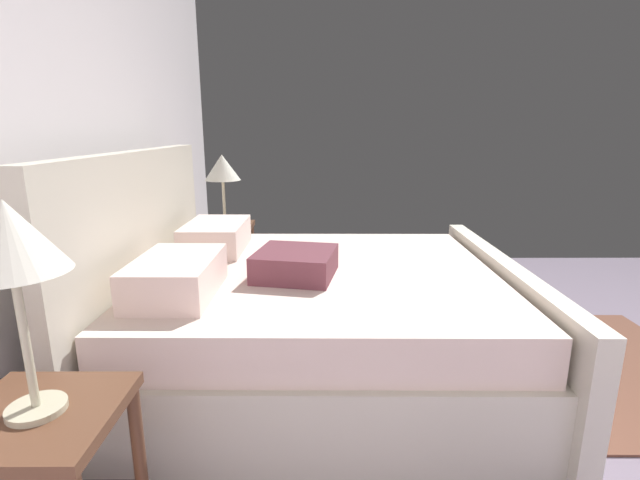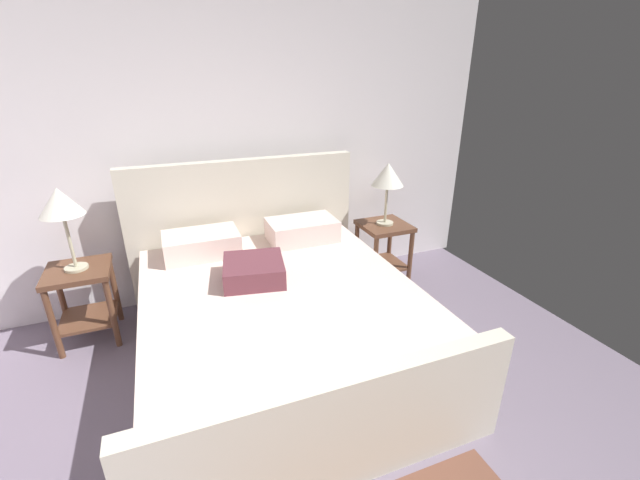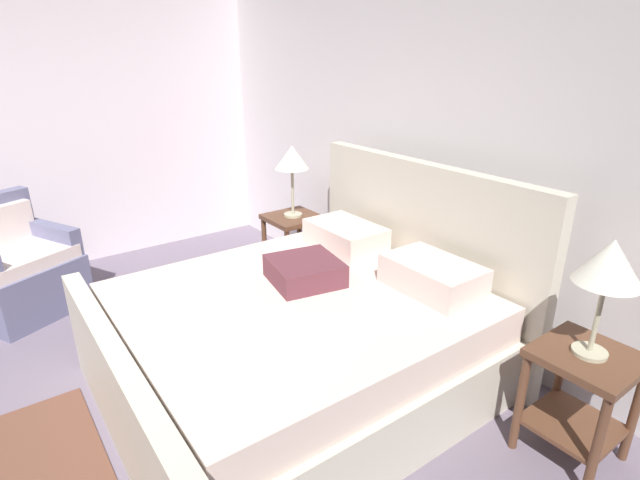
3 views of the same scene
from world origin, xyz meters
TOP-DOWN VIEW (x-y plane):
  - wall_back at (0.00, 3.04)m, footprint 5.32×0.12m
  - bed at (0.24, 1.83)m, footprint 1.96×2.16m
  - nightstand_right at (1.53, 2.57)m, footprint 0.44×0.44m
  - table_lamp_right at (1.53, 2.57)m, footprint 0.29×0.29m
  - nightstand_left at (-1.04, 2.59)m, footprint 0.44×0.44m
  - table_lamp_left at (-1.04, 2.59)m, footprint 0.29×0.29m

SIDE VIEW (x-z plane):
  - bed at x=0.24m, z-range -0.28..0.99m
  - nightstand_right at x=1.53m, z-range 0.10..0.70m
  - nightstand_left at x=-1.04m, z-range 0.10..0.70m
  - table_lamp_right at x=1.53m, z-range 0.77..1.35m
  - table_lamp_left at x=-1.04m, z-range 0.79..1.40m
  - wall_back at x=0.00m, z-range 0.00..2.70m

